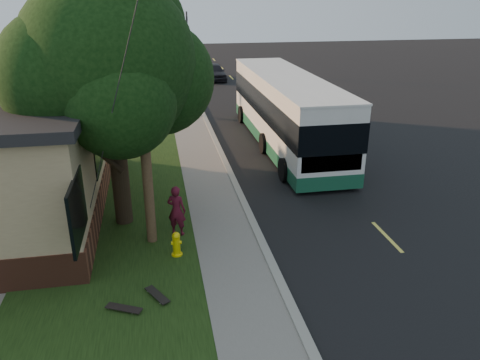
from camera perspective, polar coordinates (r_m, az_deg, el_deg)
name	(u,v)px	position (r m, az deg, el deg)	size (l,w,h in m)	color
ground	(264,249)	(14.28, 2.91, -8.35)	(120.00, 120.00, 0.00)	black
road	(295,143)	(24.14, 6.77, 4.48)	(8.00, 80.00, 0.01)	black
curb	(218,146)	(23.29, -2.71, 4.10)	(0.25, 80.00, 0.12)	gray
sidewalk	(198,148)	(23.19, -5.16, 3.91)	(2.00, 80.00, 0.08)	slate
grass_verge	(125,152)	(23.16, -13.82, 3.31)	(5.00, 80.00, 0.07)	black
fire_hydrant	(176,244)	(13.76, -7.76, -7.72)	(0.32, 0.32, 0.74)	yellow
utility_pole	(140,93)	(13.22, -12.04, 10.29)	(2.86, 3.21, 9.07)	#473321
leafy_tree	(110,65)	(14.81, -15.56, 13.31)	(6.30, 6.00, 7.80)	black
bare_tree_near	(144,79)	(30.40, -11.62, 11.99)	(1.38, 1.21, 4.31)	black
bare_tree_far	(151,57)	(42.29, -10.80, 14.56)	(1.38, 1.21, 4.03)	black
traffic_signal	(187,38)	(46.27, -6.42, 16.86)	(0.18, 0.22, 5.50)	#2D2D30
transit_bus	(286,109)	(23.30, 5.63, 8.60)	(2.96, 12.82, 3.47)	silver
skateboarder	(177,210)	(14.68, -7.74, -3.70)	(0.60, 0.39, 1.64)	#4D0F1F
skateboard_main	(157,295)	(12.26, -10.06, -13.64)	(0.64, 0.89, 0.08)	black
skateboard_spare	(124,308)	(11.98, -13.97, -14.94)	(0.92, 0.60, 0.09)	black
dumpster	(33,203)	(17.02, -23.94, -2.63)	(1.66, 1.47, 1.24)	black
distant_car	(214,72)	(41.86, -3.17, 13.04)	(1.69, 4.19, 1.43)	black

